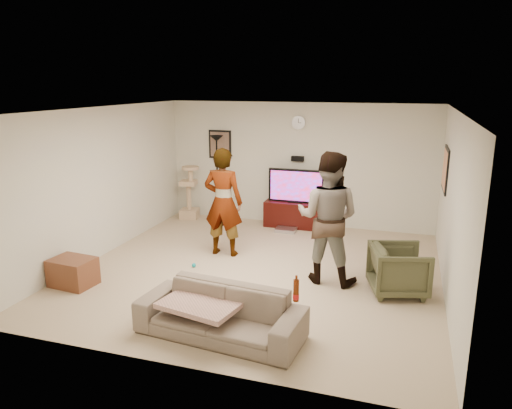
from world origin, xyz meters
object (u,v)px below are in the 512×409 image
(tv, at_px, (296,186))
(side_table, at_px, (73,272))
(cat_tree, at_px, (189,192))
(person_right, at_px, (328,218))
(floor_lamp, at_px, (217,178))
(armchair, at_px, (399,270))
(beer_bottle, at_px, (296,291))
(person_left, at_px, (223,202))
(sofa, at_px, (220,313))
(tv_stand, at_px, (296,214))

(tv, height_order, side_table, tv)
(cat_tree, relative_size, person_right, 0.60)
(tv, height_order, floor_lamp, floor_lamp)
(floor_lamp, relative_size, armchair, 2.38)
(beer_bottle, bearing_deg, cat_tree, 127.39)
(cat_tree, bearing_deg, floor_lamp, 8.60)
(person_left, xyz_separation_m, person_right, (1.87, -0.59, 0.05))
(beer_bottle, xyz_separation_m, armchair, (1.04, 1.85, -0.35))
(floor_lamp, bearing_deg, sofa, -67.58)
(floor_lamp, relative_size, sofa, 0.93)
(sofa, bearing_deg, side_table, 170.86)
(sofa, bearing_deg, person_left, 116.25)
(tv_stand, bearing_deg, sofa, -88.03)
(cat_tree, distance_m, beer_bottle, 5.61)
(tv_stand, relative_size, cat_tree, 1.08)
(cat_tree, relative_size, sofa, 0.60)
(sofa, relative_size, armchair, 2.57)
(cat_tree, bearing_deg, person_right, -35.85)
(person_left, distance_m, armchair, 3.05)
(armchair, height_order, side_table, armchair)
(tv_stand, relative_size, armchair, 1.65)
(tv, xyz_separation_m, sofa, (0.16, -4.53, -0.57))
(tv_stand, relative_size, tv, 1.11)
(cat_tree, relative_size, beer_bottle, 4.64)
(tv_stand, distance_m, person_left, 2.21)
(person_left, xyz_separation_m, armchair, (2.91, -0.74, -0.58))
(floor_lamp, distance_m, person_left, 2.17)
(tv_stand, height_order, sofa, sofa)
(side_table, bearing_deg, cat_tree, 88.84)
(person_left, relative_size, person_right, 0.95)
(floor_lamp, distance_m, beer_bottle, 5.33)
(tv, xyz_separation_m, beer_bottle, (1.05, -4.53, -0.17))
(tv_stand, bearing_deg, tv, 0.00)
(sofa, height_order, side_table, sofa)
(cat_tree, xyz_separation_m, armchair, (4.45, -2.61, -0.23))
(cat_tree, bearing_deg, armchair, -30.37)
(person_left, xyz_separation_m, sofa, (0.97, -2.58, -0.64))
(floor_lamp, xyz_separation_m, person_left, (0.91, -1.97, 0.02))
(armchair, bearing_deg, cat_tree, 43.79)
(tv_stand, distance_m, floor_lamp, 1.84)
(floor_lamp, xyz_separation_m, armchair, (3.82, -2.70, -0.56))
(armchair, bearing_deg, sofa, 117.75)
(person_right, relative_size, beer_bottle, 7.79)
(beer_bottle, bearing_deg, floor_lamp, 121.36)
(tv, relative_size, person_left, 0.61)
(cat_tree, bearing_deg, sofa, -60.61)
(tv_stand, height_order, person_left, person_left)
(cat_tree, xyz_separation_m, side_table, (-0.08, -3.77, -0.38))
(tv, distance_m, person_left, 2.11)
(sofa, bearing_deg, beer_bottle, 5.74)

